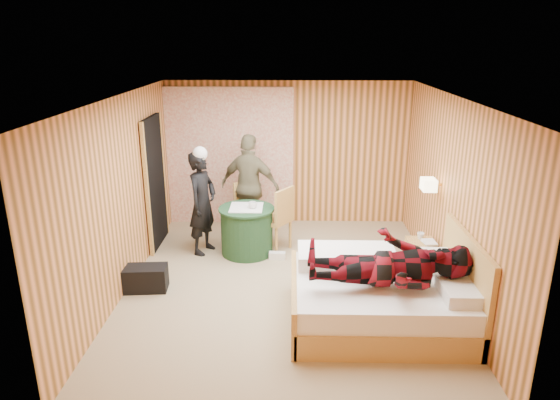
{
  "coord_description": "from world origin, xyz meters",
  "views": [
    {
      "loc": [
        0.07,
        -6.03,
        3.19
      ],
      "look_at": [
        -0.08,
        0.5,
        1.05
      ],
      "focal_mm": 32.0,
      "sensor_mm": 36.0,
      "label": 1
    }
  ],
  "objects_px": {
    "man_at_table": "(250,187)",
    "woman_standing": "(202,203)",
    "nightstand": "(421,259)",
    "bed": "(381,297)",
    "duffel_bag": "(145,278)",
    "man_on_bed": "(391,253)",
    "chair_near": "(278,215)",
    "chair_far": "(248,206)",
    "round_table": "(247,230)",
    "wall_lamp": "(429,185)"
  },
  "relations": [
    {
      "from": "chair_far",
      "to": "man_at_table",
      "type": "relative_size",
      "value": 0.54
    },
    {
      "from": "wall_lamp",
      "to": "chair_far",
      "type": "xyz_separation_m",
      "value": [
        -2.56,
        1.27,
        -0.76
      ]
    },
    {
      "from": "bed",
      "to": "round_table",
      "type": "bearing_deg",
      "value": 132.28
    },
    {
      "from": "duffel_bag",
      "to": "woman_standing",
      "type": "relative_size",
      "value": 0.37
    },
    {
      "from": "chair_far",
      "to": "nightstand",
      "type": "bearing_deg",
      "value": -53.19
    },
    {
      "from": "bed",
      "to": "chair_near",
      "type": "distance_m",
      "value": 2.38
    },
    {
      "from": "round_table",
      "to": "man_on_bed",
      "type": "relative_size",
      "value": 0.48
    },
    {
      "from": "duffel_bag",
      "to": "chair_near",
      "type": "bearing_deg",
      "value": 32.62
    },
    {
      "from": "chair_near",
      "to": "duffel_bag",
      "type": "height_order",
      "value": "chair_near"
    },
    {
      "from": "bed",
      "to": "chair_near",
      "type": "xyz_separation_m",
      "value": [
        -1.25,
        2.01,
        0.28
      ]
    },
    {
      "from": "man_on_bed",
      "to": "chair_near",
      "type": "bearing_deg",
      "value": 119.74
    },
    {
      "from": "duffel_bag",
      "to": "man_on_bed",
      "type": "bearing_deg",
      "value": -21.77
    },
    {
      "from": "wall_lamp",
      "to": "chair_near",
      "type": "height_order",
      "value": "wall_lamp"
    },
    {
      "from": "duffel_bag",
      "to": "man_on_bed",
      "type": "distance_m",
      "value": 3.24
    },
    {
      "from": "round_table",
      "to": "chair_far",
      "type": "bearing_deg",
      "value": 92.9
    },
    {
      "from": "woman_standing",
      "to": "man_at_table",
      "type": "distance_m",
      "value": 0.95
    },
    {
      "from": "chair_near",
      "to": "woman_standing",
      "type": "distance_m",
      "value": 1.17
    },
    {
      "from": "duffel_bag",
      "to": "round_table",
      "type": "bearing_deg",
      "value": 39.43
    },
    {
      "from": "chair_far",
      "to": "chair_near",
      "type": "xyz_separation_m",
      "value": [
        0.51,
        -0.56,
        0.06
      ]
    },
    {
      "from": "round_table",
      "to": "chair_far",
      "type": "xyz_separation_m",
      "value": [
        -0.03,
        0.66,
        0.16
      ]
    },
    {
      "from": "chair_far",
      "to": "man_at_table",
      "type": "bearing_deg",
      "value": 27.87
    },
    {
      "from": "round_table",
      "to": "bed",
      "type": "bearing_deg",
      "value": -47.72
    },
    {
      "from": "wall_lamp",
      "to": "woman_standing",
      "type": "height_order",
      "value": "woman_standing"
    },
    {
      "from": "bed",
      "to": "round_table",
      "type": "distance_m",
      "value": 2.57
    },
    {
      "from": "woman_standing",
      "to": "nightstand",
      "type": "bearing_deg",
      "value": -81.96
    },
    {
      "from": "chair_near",
      "to": "wall_lamp",
      "type": "bearing_deg",
      "value": 104.77
    },
    {
      "from": "bed",
      "to": "chair_far",
      "type": "distance_m",
      "value": 3.12
    },
    {
      "from": "bed",
      "to": "man_on_bed",
      "type": "height_order",
      "value": "man_on_bed"
    },
    {
      "from": "man_at_table",
      "to": "man_on_bed",
      "type": "height_order",
      "value": "man_on_bed"
    },
    {
      "from": "duffel_bag",
      "to": "woman_standing",
      "type": "bearing_deg",
      "value": 60.63
    },
    {
      "from": "man_at_table",
      "to": "woman_standing",
      "type": "bearing_deg",
      "value": 63.25
    },
    {
      "from": "nightstand",
      "to": "bed",
      "type": "bearing_deg",
      "value": -122.8
    },
    {
      "from": "nightstand",
      "to": "round_table",
      "type": "height_order",
      "value": "round_table"
    },
    {
      "from": "nightstand",
      "to": "chair_far",
      "type": "distance_m",
      "value": 2.89
    },
    {
      "from": "chair_near",
      "to": "man_at_table",
      "type": "height_order",
      "value": "man_at_table"
    },
    {
      "from": "chair_near",
      "to": "duffel_bag",
      "type": "bearing_deg",
      "value": -18.63
    },
    {
      "from": "nightstand",
      "to": "man_at_table",
      "type": "bearing_deg",
      "value": 149.98
    },
    {
      "from": "wall_lamp",
      "to": "woman_standing",
      "type": "bearing_deg",
      "value": 168.51
    },
    {
      "from": "bed",
      "to": "man_at_table",
      "type": "bearing_deg",
      "value": 123.53
    },
    {
      "from": "woman_standing",
      "to": "duffel_bag",
      "type": "bearing_deg",
      "value": 177.28
    },
    {
      "from": "man_at_table",
      "to": "chair_far",
      "type": "bearing_deg",
      "value": 70.74
    },
    {
      "from": "bed",
      "to": "woman_standing",
      "type": "bearing_deg",
      "value": 140.97
    },
    {
      "from": "wall_lamp",
      "to": "woman_standing",
      "type": "distance_m",
      "value": 3.3
    },
    {
      "from": "chair_far",
      "to": "man_on_bed",
      "type": "height_order",
      "value": "man_on_bed"
    },
    {
      "from": "duffel_bag",
      "to": "man_at_table",
      "type": "xyz_separation_m",
      "value": [
        1.25,
        1.92,
        0.7
      ]
    },
    {
      "from": "woman_standing",
      "to": "bed",
      "type": "bearing_deg",
      "value": -107.23
    },
    {
      "from": "chair_near",
      "to": "man_at_table",
      "type": "distance_m",
      "value": 0.81
    },
    {
      "from": "man_on_bed",
      "to": "bed",
      "type": "bearing_deg",
      "value": 96.44
    },
    {
      "from": "chair_near",
      "to": "man_at_table",
      "type": "relative_size",
      "value": 0.6
    },
    {
      "from": "chair_near",
      "to": "man_at_table",
      "type": "xyz_separation_m",
      "value": [
        -0.48,
        0.6,
        0.27
      ]
    }
  ]
}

